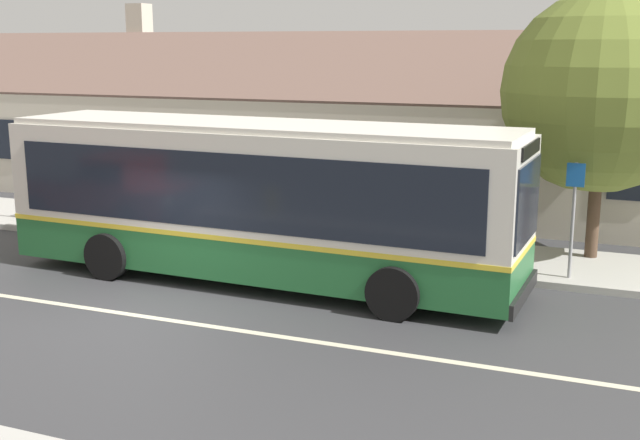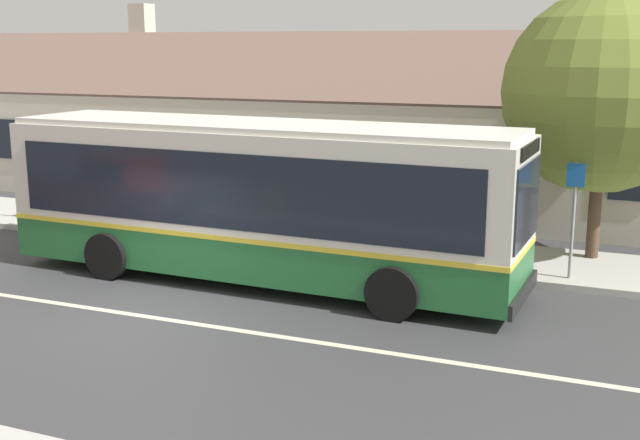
# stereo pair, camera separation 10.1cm
# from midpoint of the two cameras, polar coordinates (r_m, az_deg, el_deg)

# --- Properties ---
(ground_plane) EXTENTS (300.00, 300.00, 0.00)m
(ground_plane) POSITION_cam_midpoint_polar(r_m,az_deg,el_deg) (15.24, -13.38, -6.58)
(ground_plane) COLOR #38383A
(sidewalk_far) EXTENTS (60.00, 3.00, 0.15)m
(sidewalk_far) POSITION_cam_midpoint_polar(r_m,az_deg,el_deg) (20.19, -3.56, -1.36)
(sidewalk_far) COLOR #ADAAA3
(sidewalk_far) RESTS_ON ground
(lane_divider_stripe) EXTENTS (60.00, 0.16, 0.01)m
(lane_divider_stripe) POSITION_cam_midpoint_polar(r_m,az_deg,el_deg) (15.24, -13.38, -6.57)
(lane_divider_stripe) COLOR beige
(lane_divider_stripe) RESTS_ON ground
(community_building) EXTENTS (28.22, 8.21, 6.31)m
(community_building) POSITION_cam_midpoint_polar(r_m,az_deg,el_deg) (26.73, 0.15, 5.75)
(community_building) COLOR beige
(community_building) RESTS_ON ground
(transit_bus) EXTENTS (11.01, 3.00, 3.32)m
(transit_bus) POSITION_cam_midpoint_polar(r_m,az_deg,el_deg) (16.59, -4.47, 1.62)
(transit_bus) COLOR #236633
(transit_bus) RESTS_ON ground
(bench_by_building) EXTENTS (1.63, 0.51, 0.94)m
(bench_by_building) POSITION_cam_midpoint_polar(r_m,az_deg,el_deg) (23.31, -19.00, 1.08)
(bench_by_building) COLOR brown
(bench_by_building) RESTS_ON sidewalk_far
(street_tree_primary) EXTENTS (4.39, 4.39, 6.06)m
(street_tree_primary) POSITION_cam_midpoint_polar(r_m,az_deg,el_deg) (18.67, 19.00, 8.12)
(street_tree_primary) COLOR #4C3828
(street_tree_primary) RESTS_ON ground
(bus_stop_sign) EXTENTS (0.36, 0.07, 2.40)m
(bus_stop_sign) POSITION_cam_midpoint_polar(r_m,az_deg,el_deg) (17.02, 17.43, 0.89)
(bus_stop_sign) COLOR gray
(bus_stop_sign) RESTS_ON sidewalk_far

